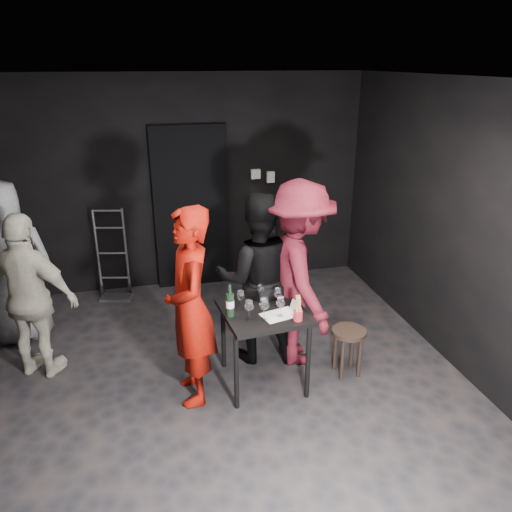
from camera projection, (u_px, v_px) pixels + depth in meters
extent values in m
cube|color=black|center=(228.00, 391.00, 4.58)|extent=(4.50, 5.00, 0.02)
cube|color=silver|center=(220.00, 79.00, 3.58)|extent=(4.50, 5.00, 0.02)
cube|color=black|center=(190.00, 184.00, 6.34)|extent=(4.50, 0.04, 2.70)
cube|color=black|center=(344.00, 496.00, 1.82)|extent=(4.50, 0.04, 2.70)
cube|color=black|center=(466.00, 233.00, 4.57)|extent=(0.04, 5.00, 2.70)
cube|color=black|center=(191.00, 208.00, 6.39)|extent=(0.95, 0.10, 2.10)
cube|color=#B7B7B2|center=(256.00, 174.00, 6.44)|extent=(0.12, 0.06, 0.12)
cube|color=#B7B7B2|center=(270.00, 177.00, 6.50)|extent=(0.10, 0.06, 0.14)
cylinder|color=#B2B2B7|center=(98.00, 254.00, 6.19)|extent=(0.03, 0.03, 1.14)
cylinder|color=#B2B2B7|center=(126.00, 252.00, 6.27)|extent=(0.03, 0.03, 1.14)
cube|color=#B2B2B7|center=(116.00, 297.00, 6.33)|extent=(0.38, 0.21, 0.03)
cylinder|color=black|center=(102.00, 289.00, 6.40)|extent=(0.04, 0.16, 0.16)
cylinder|color=black|center=(130.00, 287.00, 6.48)|extent=(0.04, 0.16, 0.16)
cube|color=black|center=(264.00, 312.00, 4.45)|extent=(0.72, 0.72, 0.04)
cylinder|color=black|center=(236.00, 373.00, 4.23)|extent=(0.04, 0.04, 0.71)
cylinder|color=black|center=(308.00, 363.00, 4.37)|extent=(0.04, 0.04, 0.71)
cylinder|color=black|center=(223.00, 335.00, 4.81)|extent=(0.04, 0.04, 0.71)
cylinder|color=black|center=(287.00, 327.00, 4.95)|extent=(0.04, 0.04, 0.71)
cylinder|color=black|center=(349.00, 332.00, 4.67)|extent=(0.32, 0.32, 0.04)
cylinder|color=black|center=(352.00, 348.00, 4.86)|extent=(0.04, 0.04, 0.41)
cylinder|color=black|center=(335.00, 351.00, 4.82)|extent=(0.04, 0.04, 0.41)
cylinder|color=black|center=(342.00, 361.00, 4.67)|extent=(0.04, 0.04, 0.41)
cylinder|color=black|center=(360.00, 358.00, 4.70)|extent=(0.04, 0.04, 0.41)
imported|color=#9D0F05|center=(189.00, 291.00, 4.15)|extent=(0.52, 0.77, 2.07)
imported|color=black|center=(258.00, 267.00, 4.78)|extent=(1.03, 0.69, 1.95)
imported|color=#56111D|center=(300.00, 255.00, 4.69)|extent=(0.71, 1.46, 2.23)
imported|color=beige|center=(30.00, 292.00, 4.53)|extent=(1.12, 0.88, 1.72)
imported|color=gray|center=(8.00, 252.00, 5.09)|extent=(1.02, 0.62, 2.00)
cube|color=white|center=(279.00, 315.00, 4.35)|extent=(0.35, 0.27, 0.00)
cylinder|color=black|center=(230.00, 305.00, 4.31)|extent=(0.07, 0.07, 0.21)
cylinder|color=black|center=(230.00, 289.00, 4.26)|extent=(0.03, 0.03, 0.09)
cylinder|color=white|center=(230.00, 304.00, 4.31)|extent=(0.07, 0.07, 0.07)
cylinder|color=#B0252E|center=(298.00, 315.00, 4.26)|extent=(0.08, 0.08, 0.09)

